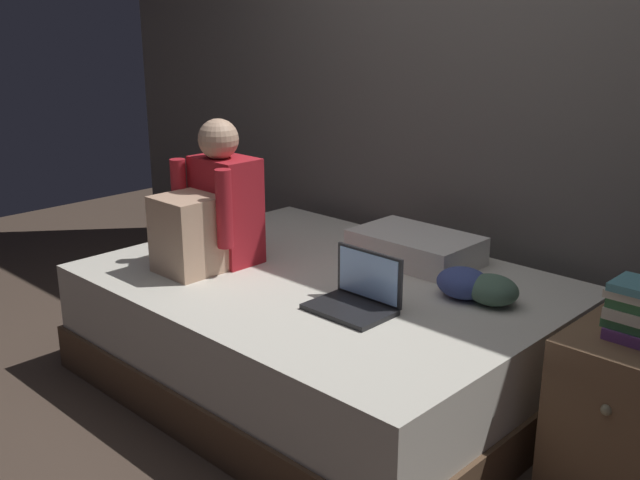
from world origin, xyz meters
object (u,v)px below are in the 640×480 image
Objects in this scene: bed at (324,331)px; person_sitting at (211,211)px; laptop at (357,295)px; nightstand at (630,419)px; clothes_pile at (478,287)px; pillow at (415,247)px.

person_sitting is (-0.48, -0.23, 0.50)m from bed.
person_sitting is at bearing -154.58° from bed.
person_sitting is 0.84m from laptop.
laptop is (-0.97, -0.29, 0.26)m from nightstand.
nightstand is 0.74m from clothes_pile.
laptop reaches higher than pillow.
nightstand is 1.05× the size of pillow.
pillow is (-1.15, 0.33, 0.27)m from nightstand.
clothes_pile is (0.29, 0.40, 0.00)m from laptop.
laptop is 0.64m from pillow.
clothes_pile is at bearing 54.38° from laptop.
nightstand is 1.04m from laptop.
nightstand is (1.30, 0.12, 0.05)m from bed.
person_sitting reaches higher than laptop.
laptop reaches higher than bed.
pillow is 0.52m from clothes_pile.
clothes_pile reaches higher than nightstand.
bed is 0.57m from pillow.
bed is 0.73m from person_sitting.
clothes_pile is at bearing -24.61° from pillow.
pillow reaches higher than nightstand.
person_sitting is 1.93× the size of clothes_pile.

